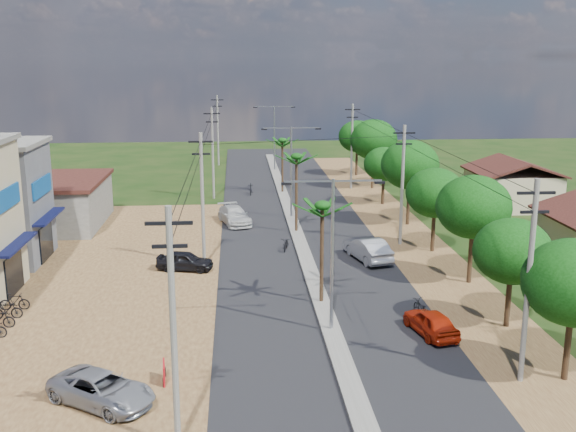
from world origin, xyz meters
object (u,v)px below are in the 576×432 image
(car_silver_mid, at_px, (368,249))
(car_parked_silver, at_px, (102,390))
(car_red_near, at_px, (431,323))
(car_parked_dark, at_px, (185,261))
(moto_rider_east, at_px, (422,309))
(car_white_far, at_px, (235,216))
(roadside_sign, at_px, (164,373))

(car_silver_mid, xyz_separation_m, car_parked_silver, (-14.59, -18.78, -0.15))
(car_red_near, relative_size, car_silver_mid, 0.79)
(car_parked_dark, xyz_separation_m, moto_rider_east, (13.41, -9.19, -0.18))
(car_red_near, bearing_deg, car_parked_dark, -53.68)
(car_silver_mid, bearing_deg, car_white_far, -64.55)
(car_silver_mid, height_order, moto_rider_east, car_silver_mid)
(car_white_far, relative_size, car_parked_dark, 1.32)
(car_red_near, height_order, roadside_sign, car_red_near)
(car_silver_mid, relative_size, car_parked_dark, 1.30)
(car_red_near, relative_size, moto_rider_east, 2.21)
(car_silver_mid, distance_m, car_white_far, 14.46)
(car_silver_mid, xyz_separation_m, car_parked_dark, (-12.48, -1.27, -0.16))
(car_parked_silver, height_order, roadside_sign, car_parked_silver)
(car_red_near, height_order, car_parked_silver, car_red_near)
(car_silver_mid, bearing_deg, car_parked_dark, -8.33)
(moto_rider_east, bearing_deg, car_parked_dark, -48.28)
(car_white_far, bearing_deg, car_parked_silver, -115.34)
(car_silver_mid, distance_m, car_parked_silver, 23.78)
(car_red_near, distance_m, car_parked_silver, 16.40)
(roadside_sign, bearing_deg, car_parked_dark, 84.86)
(moto_rider_east, relative_size, roadside_sign, 1.57)
(car_white_far, height_order, car_parked_dark, car_white_far)
(roadside_sign, bearing_deg, car_red_near, 11.80)
(car_parked_dark, height_order, roadside_sign, car_parked_dark)
(car_white_far, distance_m, car_parked_dark, 12.83)
(car_silver_mid, relative_size, car_parked_silver, 1.04)
(car_silver_mid, distance_m, car_parked_dark, 12.54)
(car_red_near, distance_m, car_silver_mid, 12.93)
(car_parked_dark, bearing_deg, moto_rider_east, -112.06)
(car_white_far, bearing_deg, roadside_sign, -111.34)
(car_red_near, relative_size, roadside_sign, 3.47)
(car_parked_silver, bearing_deg, car_white_far, 23.60)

